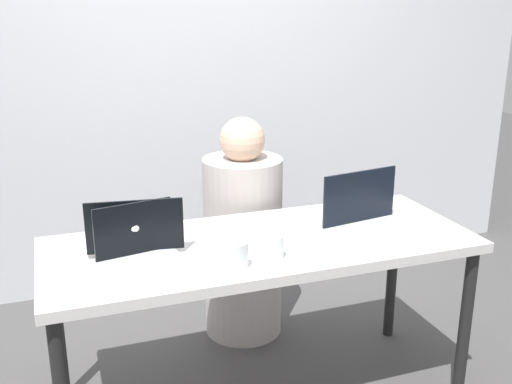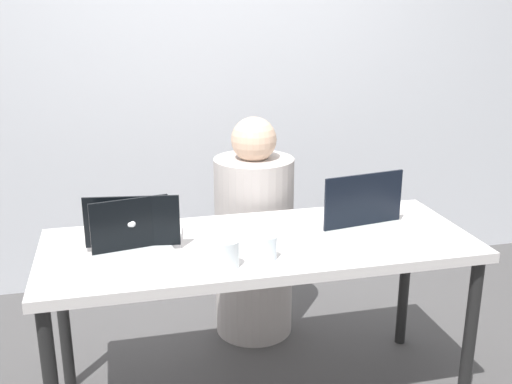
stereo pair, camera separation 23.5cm
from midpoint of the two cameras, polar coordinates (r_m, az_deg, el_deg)
name	(u,v)px [view 1 (the left image)]	position (r m, az deg, el deg)	size (l,w,h in m)	color
back_wall	(182,85)	(3.50, -9.00, 9.98)	(4.50, 0.10, 2.34)	silver
desk	(262,257)	(2.38, -2.31, -6.23)	(1.68, 0.66, 0.73)	silver
person_at_center	(243,240)	(2.98, -3.52, -4.66)	(0.43, 0.43, 1.11)	#BBB1AC
laptop_front_left	(142,253)	(2.18, -13.93, -5.75)	(0.33, 0.27, 0.21)	silver
laptop_back_left	(136,236)	(2.33, -14.23, -4.19)	(0.38, 0.27, 0.21)	silver
laptop_front_right	(371,220)	(2.45, 8.21, -2.66)	(0.39, 0.30, 0.24)	silver
water_glass_left	(238,257)	(2.11, -4.96, -6.22)	(0.07, 0.07, 0.10)	white
water_glass_center	(275,248)	(2.18, -1.24, -5.46)	(0.06, 0.06, 0.09)	silver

